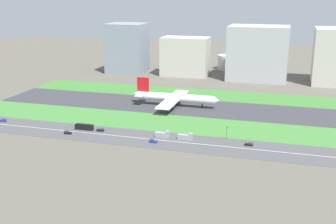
{
  "coord_description": "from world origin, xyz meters",
  "views": [
    {
      "loc": [
        70.44,
        -289.43,
        81.7
      ],
      "look_at": [
        -3.16,
        -36.5,
        6.0
      ],
      "focal_mm": 45.69,
      "sensor_mm": 36.0,
      "label": 1
    }
  ],
  "objects_px": {
    "fuel_tank_west": "(228,62)",
    "traffic_light": "(227,132)",
    "bus_0": "(84,127)",
    "hangar_building": "(185,57)",
    "fuel_tank_centre": "(259,63)",
    "car_5": "(3,120)",
    "car_0": "(153,141)",
    "airliner": "(174,98)",
    "office_tower": "(258,53)",
    "truck_1": "(163,135)",
    "car_3": "(249,144)",
    "terminal_building": "(127,48)",
    "car_4": "(101,130)",
    "car_2": "(67,133)",
    "truck_0": "(186,137)"
  },
  "relations": [
    {
      "from": "fuel_tank_west",
      "to": "traffic_light",
      "type": "bearing_deg",
      "value": -81.58
    },
    {
      "from": "bus_0",
      "to": "hangar_building",
      "type": "bearing_deg",
      "value": 84.56
    },
    {
      "from": "bus_0",
      "to": "fuel_tank_centre",
      "type": "relative_size",
      "value": 0.53
    },
    {
      "from": "car_5",
      "to": "car_0",
      "type": "xyz_separation_m",
      "value": [
        104.31,
        -10.0,
        0.0
      ]
    },
    {
      "from": "airliner",
      "to": "hangar_building",
      "type": "height_order",
      "value": "hangar_building"
    },
    {
      "from": "car_5",
      "to": "fuel_tank_west",
      "type": "bearing_deg",
      "value": 64.13
    },
    {
      "from": "fuel_tank_centre",
      "to": "car_0",
      "type": "bearing_deg",
      "value": -99.18
    },
    {
      "from": "car_0",
      "to": "car_5",
      "type": "bearing_deg",
      "value": -5.48
    },
    {
      "from": "office_tower",
      "to": "bus_0",
      "type": "bearing_deg",
      "value": -115.5
    },
    {
      "from": "truck_1",
      "to": "fuel_tank_west",
      "type": "height_order",
      "value": "fuel_tank_west"
    },
    {
      "from": "car_3",
      "to": "terminal_building",
      "type": "distance_m",
      "value": 232.05
    },
    {
      "from": "car_4",
      "to": "fuel_tank_centre",
      "type": "bearing_deg",
      "value": 71.83
    },
    {
      "from": "car_5",
      "to": "hangar_building",
      "type": "xyz_separation_m",
      "value": [
        74.65,
        182.0,
        17.78
      ]
    },
    {
      "from": "car_0",
      "to": "hangar_building",
      "type": "xyz_separation_m",
      "value": [
        -29.66,
        192.0,
        17.78
      ]
    },
    {
      "from": "car_2",
      "to": "fuel_tank_centre",
      "type": "distance_m",
      "value": 254.02
    },
    {
      "from": "office_tower",
      "to": "fuel_tank_centre",
      "type": "bearing_deg",
      "value": 91.98
    },
    {
      "from": "car_5",
      "to": "car_4",
      "type": "bearing_deg",
      "value": 0.0
    },
    {
      "from": "car_0",
      "to": "office_tower",
      "type": "height_order",
      "value": "office_tower"
    },
    {
      "from": "bus_0",
      "to": "hangar_building",
      "type": "xyz_separation_m",
      "value": [
        17.33,
        182.0,
        16.89
      ]
    },
    {
      "from": "car_3",
      "to": "hangar_building",
      "type": "height_order",
      "value": "hangar_building"
    },
    {
      "from": "bus_0",
      "to": "car_5",
      "type": "relative_size",
      "value": 2.64
    },
    {
      "from": "truck_0",
      "to": "truck_1",
      "type": "bearing_deg",
      "value": 180.0
    },
    {
      "from": "airliner",
      "to": "truck_1",
      "type": "height_order",
      "value": "airliner"
    },
    {
      "from": "truck_0",
      "to": "car_2",
      "type": "bearing_deg",
      "value": -171.74
    },
    {
      "from": "car_4",
      "to": "car_2",
      "type": "relative_size",
      "value": 1.0
    },
    {
      "from": "car_5",
      "to": "fuel_tank_centre",
      "type": "relative_size",
      "value": 0.2
    },
    {
      "from": "bus_0",
      "to": "car_4",
      "type": "xyz_separation_m",
      "value": [
        10.79,
        0.0,
        -0.9
      ]
    },
    {
      "from": "truck_1",
      "to": "fuel_tank_west",
      "type": "bearing_deg",
      "value": 89.21
    },
    {
      "from": "airliner",
      "to": "car_3",
      "type": "bearing_deg",
      "value": -47.85
    },
    {
      "from": "car_2",
      "to": "truck_1",
      "type": "distance_m",
      "value": 56.34
    },
    {
      "from": "car_3",
      "to": "office_tower",
      "type": "height_order",
      "value": "office_tower"
    },
    {
      "from": "car_4",
      "to": "car_0",
      "type": "distance_m",
      "value": 37.55
    },
    {
      "from": "fuel_tank_centre",
      "to": "hangar_building",
      "type": "bearing_deg",
      "value": -146.49
    },
    {
      "from": "hangar_building",
      "to": "fuel_tank_centre",
      "type": "xyz_separation_m",
      "value": [
        67.95,
        45.0,
        -10.26
      ]
    },
    {
      "from": "fuel_tank_west",
      "to": "truck_1",
      "type": "bearing_deg",
      "value": -90.79
    },
    {
      "from": "car_5",
      "to": "truck_0",
      "type": "bearing_deg",
      "value": -0.0
    },
    {
      "from": "car_0",
      "to": "fuel_tank_centre",
      "type": "bearing_deg",
      "value": -99.18
    },
    {
      "from": "car_5",
      "to": "hangar_building",
      "type": "distance_m",
      "value": 197.52
    },
    {
      "from": "office_tower",
      "to": "car_3",
      "type": "bearing_deg",
      "value": -86.25
    },
    {
      "from": "fuel_tank_centre",
      "to": "terminal_building",
      "type": "bearing_deg",
      "value": -160.7
    },
    {
      "from": "traffic_light",
      "to": "car_2",
      "type": "bearing_deg",
      "value": -168.81
    },
    {
      "from": "truck_1",
      "to": "truck_0",
      "type": "relative_size",
      "value": 1.0
    },
    {
      "from": "car_4",
      "to": "car_5",
      "type": "relative_size",
      "value": 1.0
    },
    {
      "from": "truck_1",
      "to": "terminal_building",
      "type": "height_order",
      "value": "terminal_building"
    },
    {
      "from": "hangar_building",
      "to": "terminal_building",
      "type": "bearing_deg",
      "value": 180.0
    },
    {
      "from": "bus_0",
      "to": "fuel_tank_centre",
      "type": "distance_m",
      "value": 242.58
    },
    {
      "from": "airliner",
      "to": "fuel_tank_centre",
      "type": "bearing_deg",
      "value": 73.17
    },
    {
      "from": "car_4",
      "to": "car_2",
      "type": "distance_m",
      "value": 19.4
    },
    {
      "from": "bus_0",
      "to": "truck_1",
      "type": "xyz_separation_m",
      "value": [
        49.61,
        0.0,
        -0.15
      ]
    },
    {
      "from": "car_2",
      "to": "airliner",
      "type": "bearing_deg",
      "value": -118.87
    }
  ]
}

